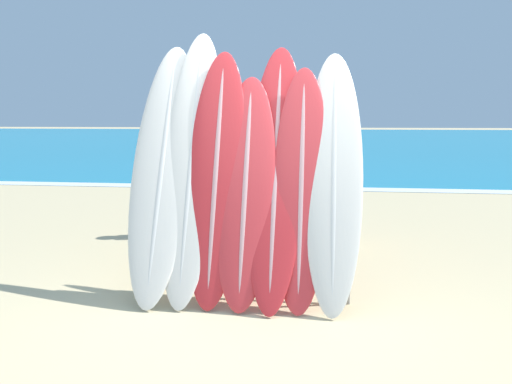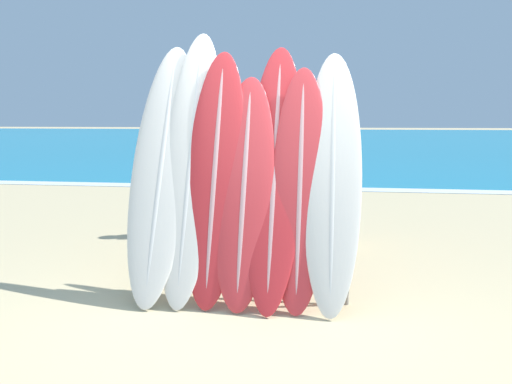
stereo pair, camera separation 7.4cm
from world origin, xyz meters
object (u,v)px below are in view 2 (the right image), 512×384
(surfboard_slot_6, at_px, (332,177))
(person_near_water, at_px, (220,166))
(surfboard_slot_2, at_px, (215,173))
(surfboard_slot_1, at_px, (191,162))
(surfboard_slot_3, at_px, (244,188))
(surfboard_slot_0, at_px, (162,168))
(surfboard_rack, at_px, (243,250))
(surfboard_slot_5, at_px, (300,184))
(person_mid_beach, at_px, (336,172))
(surfboard_slot_4, at_px, (275,171))

(surfboard_slot_6, bearing_deg, person_near_water, 122.82)
(surfboard_slot_2, bearing_deg, surfboard_slot_1, 165.90)
(surfboard_slot_3, distance_m, person_near_water, 2.48)
(surfboard_slot_0, height_order, surfboard_slot_3, surfboard_slot_0)
(surfboard_slot_1, bearing_deg, surfboard_rack, -16.20)
(surfboard_slot_0, bearing_deg, surfboard_slot_5, -3.09)
(surfboard_slot_0, relative_size, surfboard_slot_6, 1.04)
(person_near_water, relative_size, person_mid_beach, 1.01)
(surfboard_slot_2, bearing_deg, surfboard_slot_4, 4.87)
(surfboard_slot_4, xyz_separation_m, surfboard_slot_5, (0.23, -0.07, -0.11))
(person_near_water, bearing_deg, person_mid_beach, -144.71)
(person_mid_beach, bearing_deg, person_near_water, 73.91)
(surfboard_slot_5, xyz_separation_m, person_near_water, (-1.22, 2.35, -0.09))
(surfboard_slot_0, bearing_deg, person_mid_beach, 49.70)
(surfboard_slot_2, relative_size, person_mid_beach, 1.30)
(surfboard_slot_1, height_order, surfboard_slot_3, surfboard_slot_1)
(surfboard_slot_0, distance_m, person_mid_beach, 2.48)
(surfboard_slot_2, height_order, surfboard_slot_3, surfboard_slot_2)
(surfboard_slot_1, height_order, person_near_water, surfboard_slot_1)
(surfboard_slot_3, height_order, surfboard_slot_4, surfboard_slot_4)
(surfboard_slot_3, height_order, surfboard_slot_5, surfboard_slot_5)
(surfboard_slot_0, distance_m, surfboard_slot_5, 1.27)
(surfboard_slot_2, xyz_separation_m, person_mid_beach, (1.09, 1.93, -0.18))
(surfboard_rack, bearing_deg, surfboard_slot_1, 163.80)
(surfboard_slot_1, distance_m, person_near_water, 2.29)
(surfboard_slot_4, bearing_deg, surfboard_slot_0, -179.92)
(surfboard_slot_1, bearing_deg, surfboard_slot_2, -14.10)
(surfboard_slot_3, xyz_separation_m, person_mid_beach, (0.82, 1.97, -0.06))
(surfboard_slot_2, bearing_deg, person_near_water, 101.39)
(surfboard_slot_4, xyz_separation_m, person_mid_beach, (0.57, 1.88, -0.21))
(surfboard_slot_6, distance_m, person_near_water, 2.77)
(surfboard_slot_3, xyz_separation_m, surfboard_slot_5, (0.48, 0.02, 0.04))
(surfboard_rack, relative_size, surfboard_slot_2, 0.83)
(surfboard_slot_5, bearing_deg, surfboard_rack, -172.99)
(surfboard_slot_6, height_order, person_near_water, surfboard_slot_6)
(person_near_water, bearing_deg, surfboard_slot_5, 167.10)
(surfboard_slot_2, height_order, surfboard_slot_6, surfboard_slot_2)
(surfboard_slot_1, height_order, surfboard_slot_2, surfboard_slot_1)
(surfboard_slot_6, bearing_deg, surfboard_slot_0, 178.60)
(surfboard_slot_4, distance_m, person_mid_beach, 1.98)
(surfboard_slot_1, distance_m, person_mid_beach, 2.31)
(surfboard_slot_1, height_order, surfboard_slot_6, surfboard_slot_1)
(surfboard_slot_1, height_order, person_mid_beach, surfboard_slot_1)
(surfboard_rack, bearing_deg, person_mid_beach, 67.57)
(surfboard_slot_1, distance_m, surfboard_slot_4, 0.77)
(surfboard_slot_0, xyz_separation_m, surfboard_slot_4, (1.03, 0.00, -0.01))
(surfboard_slot_5, xyz_separation_m, person_mid_beach, (0.34, 1.95, -0.10))
(surfboard_slot_0, bearing_deg, person_near_water, 89.07)
(surfboard_rack, bearing_deg, surfboard_slot_3, 78.69)
(surfboard_slot_0, height_order, surfboard_slot_5, surfboard_slot_0)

